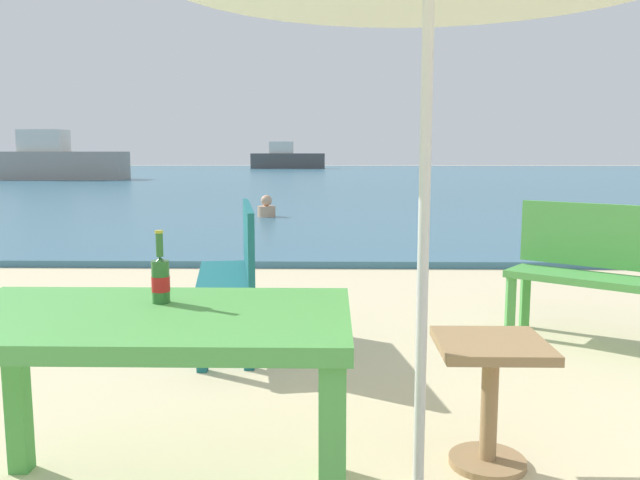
% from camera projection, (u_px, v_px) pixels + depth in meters
% --- Properties ---
extents(sea_water, '(120.00, 50.00, 0.08)m').
position_uv_depth(sea_water, '(341.00, 177.00, 31.99)').
color(sea_water, '#386B84').
rests_on(sea_water, ground_plane).
extents(picnic_table_green, '(1.40, 0.80, 0.76)m').
position_uv_depth(picnic_table_green, '(147.00, 343.00, 2.23)').
color(picnic_table_green, '#4C9E47').
rests_on(picnic_table_green, ground_plane).
extents(beer_bottle_amber, '(0.07, 0.07, 0.26)m').
position_uv_depth(beer_bottle_amber, '(161.00, 277.00, 2.33)').
color(beer_bottle_amber, '#2D662D').
rests_on(beer_bottle_amber, picnic_table_green).
extents(side_table_wood, '(0.44, 0.44, 0.54)m').
position_uv_depth(side_table_wood, '(490.00, 384.00, 2.66)').
color(side_table_wood, '#9E7A51').
rests_on(side_table_wood, ground_plane).
extents(bench_teal_center, '(0.55, 1.24, 0.95)m').
position_uv_depth(bench_teal_center, '(235.00, 266.00, 4.35)').
color(bench_teal_center, '#196066').
rests_on(bench_teal_center, ground_plane).
extents(bench_green_left, '(1.17, 1.01, 0.95)m').
position_uv_depth(bench_green_left, '(603.00, 265.00, 4.36)').
color(bench_green_left, '#4C9E47').
rests_on(bench_green_left, ground_plane).
extents(swimmer_person, '(0.34, 0.34, 0.41)m').
position_uv_depth(swimmer_person, '(266.00, 208.00, 12.21)').
color(swimmer_person, tan).
rests_on(swimmer_person, sea_water).
extents(boat_fishing_trawler, '(5.30, 1.44, 1.93)m').
position_uv_depth(boat_fishing_trawler, '(287.00, 159.00, 46.74)').
color(boat_fishing_trawler, '#4C4C4C').
rests_on(boat_fishing_trawler, sea_water).
extents(boat_cargo_ship, '(5.96, 1.62, 2.17)m').
position_uv_depth(boat_cargo_ship, '(55.00, 162.00, 28.35)').
color(boat_cargo_ship, gray).
rests_on(boat_cargo_ship, sea_water).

